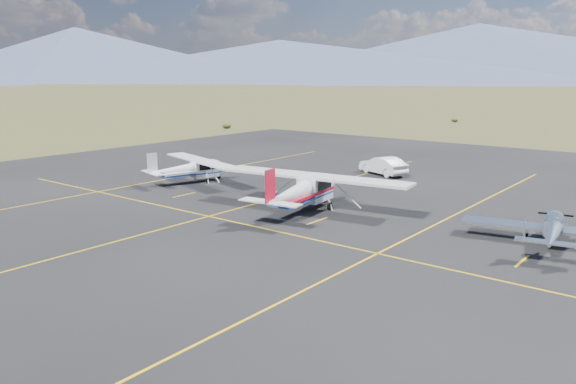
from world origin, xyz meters
TOP-DOWN VIEW (x-y plane):
  - ground at (0.00, 0.00)m, footprint 1600.00×1600.00m
  - apron at (0.00, 7.00)m, footprint 72.00×72.00m
  - aircraft_low_wing at (0.11, -3.93)m, footprint 6.17×8.50m
  - aircraft_cessna at (-1.73, 9.36)m, footprint 7.46×12.33m
  - aircraft_plain at (0.30, 21.39)m, footprint 6.55×9.77m
  - sedan at (12.26, 11.77)m, footprint 3.10×4.73m

SIDE VIEW (x-z plane):
  - ground at x=0.00m, z-range 0.00..0.00m
  - apron at x=0.00m, z-range -0.01..0.01m
  - sedan at x=12.26m, z-range 0.01..1.48m
  - aircraft_low_wing at x=0.11m, z-range -0.04..1.80m
  - aircraft_plain at x=0.30m, z-range -0.14..2.35m
  - aircraft_cessna at x=-1.73m, z-range -0.17..2.93m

